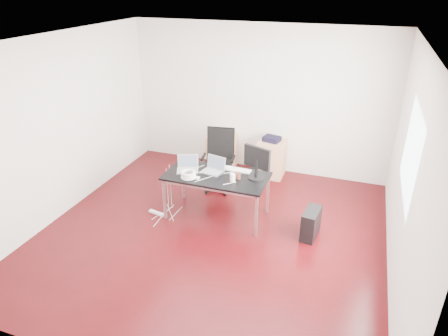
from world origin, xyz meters
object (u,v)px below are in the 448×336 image
(filing_cabinet_left, at_px, (222,151))
(pc_tower, at_px, (311,223))
(filing_cabinet_right, at_px, (271,158))
(desk, at_px, (217,178))
(office_chair, at_px, (219,156))

(filing_cabinet_left, xyz_separation_m, pc_tower, (2.05, -1.80, -0.13))
(filing_cabinet_left, height_order, filing_cabinet_right, same)
(desk, distance_m, filing_cabinet_right, 1.82)
(filing_cabinet_right, relative_size, pc_tower, 1.56)
(desk, distance_m, office_chair, 0.99)
(desk, distance_m, filing_cabinet_left, 1.84)
(office_chair, bearing_deg, filing_cabinet_left, 97.52)
(desk, relative_size, office_chair, 1.48)
(filing_cabinet_left, bearing_deg, desk, -72.79)
(desk, xyz_separation_m, office_chair, (-0.30, 0.94, -0.07))
(filing_cabinet_right, xyz_separation_m, pc_tower, (1.04, -1.80, -0.13))
(filing_cabinet_right, bearing_deg, filing_cabinet_left, 180.00)
(pc_tower, bearing_deg, filing_cabinet_left, 145.96)
(office_chair, xyz_separation_m, filing_cabinet_left, (-0.23, 0.78, -0.26))
(desk, height_order, office_chair, office_chair)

